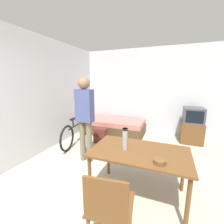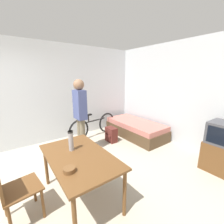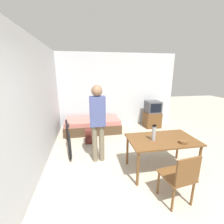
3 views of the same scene
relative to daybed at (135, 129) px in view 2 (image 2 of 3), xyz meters
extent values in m
plane|color=#B2A893|center=(0.78, -3.44, -0.23)|extent=(20.00, 20.00, 0.00)
cube|color=silver|center=(0.78, 0.57, 1.12)|extent=(4.87, 0.06, 2.70)
cube|color=silver|center=(-1.19, -1.45, 1.12)|extent=(0.06, 4.97, 2.70)
cube|color=#4C3823|center=(0.00, 0.00, -0.07)|extent=(1.89, 0.91, 0.32)
cube|color=#B76B60|center=(0.00, 0.00, 0.16)|extent=(1.84, 0.89, 0.14)
cube|color=brown|center=(2.25, 0.09, 0.06)|extent=(0.56, 0.51, 0.57)
cube|color=black|center=(2.25, -0.16, 0.55)|extent=(0.42, 0.01, 0.32)
cube|color=brown|center=(1.28, -2.42, 0.48)|extent=(1.36, 0.80, 0.03)
cylinder|color=brown|center=(0.66, -2.76, 0.12)|extent=(0.05, 0.05, 0.69)
cylinder|color=brown|center=(1.90, -2.76, 0.12)|extent=(0.05, 0.05, 0.69)
cylinder|color=brown|center=(0.66, -2.08, 0.12)|extent=(0.05, 0.05, 0.69)
cylinder|color=brown|center=(1.90, -2.08, 0.12)|extent=(0.05, 0.05, 0.69)
cube|color=brown|center=(1.14, -3.17, 0.22)|extent=(0.50, 0.50, 0.02)
cylinder|color=brown|center=(1.30, -2.96, -0.01)|extent=(0.04, 0.04, 0.44)
cylinder|color=brown|center=(0.94, -3.01, -0.01)|extent=(0.04, 0.04, 0.44)
cylinder|color=brown|center=(1.34, -3.32, -0.01)|extent=(0.04, 0.04, 0.44)
cylinder|color=brown|center=(0.98, -3.37, -0.01)|extent=(0.04, 0.04, 0.44)
torus|color=black|center=(-0.80, -0.53, 0.10)|extent=(0.15, 0.64, 0.64)
torus|color=black|center=(-0.63, -1.60, 0.10)|extent=(0.15, 0.64, 0.64)
cylinder|color=black|center=(-0.72, -1.07, 0.27)|extent=(0.17, 0.84, 0.04)
cylinder|color=black|center=(-0.69, -1.26, 0.37)|extent=(0.04, 0.04, 0.20)
cube|color=black|center=(-0.69, -1.26, 0.49)|extent=(0.11, 0.21, 0.04)
cylinder|color=#6B604C|center=(-0.05, -1.83, 0.21)|extent=(0.12, 0.12, 0.87)
cylinder|color=#6B604C|center=(0.11, -1.83, 0.21)|extent=(0.12, 0.12, 0.87)
cube|color=#424C7F|center=(0.03, -1.83, 0.98)|extent=(0.34, 0.20, 0.65)
sphere|color=#846047|center=(0.03, -1.83, 1.42)|extent=(0.24, 0.24, 0.24)
cylinder|color=#99999E|center=(1.07, -2.45, 0.65)|extent=(0.07, 0.07, 0.32)
cylinder|color=black|center=(1.07, -2.45, 0.80)|extent=(0.08, 0.08, 0.03)
cylinder|color=brown|center=(1.56, -2.67, 0.52)|extent=(0.15, 0.15, 0.05)
cube|color=#56231E|center=(-0.10, -0.86, -0.02)|extent=(0.34, 0.21, 0.41)
cube|color=#56231E|center=(-0.10, -0.98, -0.08)|extent=(0.24, 0.03, 0.14)
camera|label=1|loc=(1.63, -4.39, 1.47)|focal=24.00mm
camera|label=2|loc=(3.13, -3.18, 1.62)|focal=24.00mm
camera|label=3|loc=(-0.22, -4.97, 1.80)|focal=24.00mm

